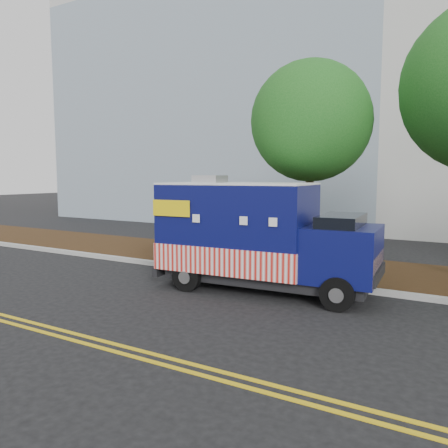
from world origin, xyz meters
The scene contains 8 objects.
ground centered at (0.00, 0.00, 0.00)m, with size 120.00×120.00×0.00m, color black.
curb centered at (0.00, 1.40, 0.07)m, with size 120.00×0.18×0.15m, color #9E9E99.
mulch_strip centered at (0.00, 3.50, 0.07)m, with size 120.00×4.00×0.15m, color #301E0D.
centerline_near centered at (0.00, -4.45, 0.01)m, with size 120.00×0.10×0.01m, color gold.
centerline_far centered at (0.00, -4.70, 0.01)m, with size 120.00×0.10×0.01m, color gold.
tree_b centered at (1.61, 3.29, 4.71)m, with size 3.75×3.75×6.60m.
sign_post centered at (-3.31, 1.87, 1.20)m, with size 0.06×0.06×2.40m, color #473828.
food_truck centered at (1.16, 0.31, 1.38)m, with size 5.93×2.57×3.05m.
Camera 1 is at (6.20, -10.04, 3.04)m, focal length 35.00 mm.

